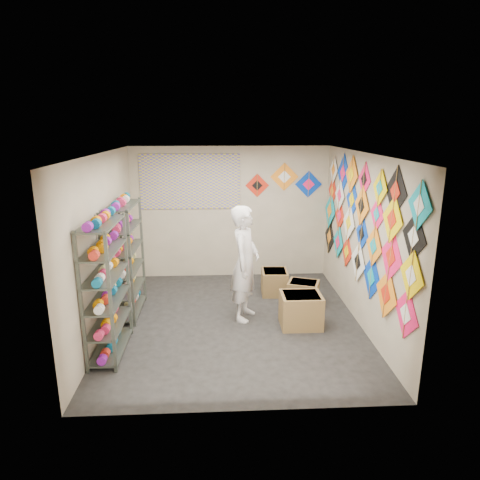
{
  "coord_description": "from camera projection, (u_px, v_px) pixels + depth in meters",
  "views": [
    {
      "loc": [
        -0.25,
        -6.37,
        3.12
      ],
      "look_at": [
        0.1,
        0.3,
        1.3
      ],
      "focal_mm": 32.0,
      "sensor_mm": 36.0,
      "label": 1
    }
  ],
  "objects": [
    {
      "name": "carton_b",
      "position": [
        303.0,
        293.0,
        7.59
      ],
      "size": [
        0.63,
        0.58,
        0.43
      ],
      "primitive_type": "cube",
      "rotation": [
        0.0,
        0.0,
        -0.35
      ],
      "color": "olive",
      "rests_on": "ground"
    },
    {
      "name": "kite_wall_display",
      "position": [
        361.0,
        224.0,
        6.65
      ],
      "size": [
        0.06,
        4.36,
        2.05
      ],
      "color": "#FF185C",
      "rests_on": "room_walls"
    },
    {
      "name": "back_wall_kites",
      "position": [
        286.0,
        182.0,
        8.67
      ],
      "size": [
        1.57,
        0.02,
        0.72
      ],
      "color": "red",
      "rests_on": "room_walls"
    },
    {
      "name": "string_spools",
      "position": [
        117.0,
        267.0,
        6.42
      ],
      "size": [
        0.12,
        2.36,
        0.12
      ],
      "color": "#DF2755",
      "rests_on": "ground"
    },
    {
      "name": "poster",
      "position": [
        190.0,
        182.0,
        8.56
      ],
      "size": [
        2.0,
        0.01,
        1.1
      ],
      "primitive_type": "cube",
      "color": "#5B50AD",
      "rests_on": "room_walls"
    },
    {
      "name": "shopkeeper",
      "position": [
        245.0,
        263.0,
        6.89
      ],
      "size": [
        0.97,
        0.87,
        1.89
      ],
      "primitive_type": "imported",
      "rotation": [
        0.0,
        0.0,
        1.24
      ],
      "color": "silver",
      "rests_on": "ground"
    },
    {
      "name": "carton_a",
      "position": [
        301.0,
        310.0,
        6.77
      ],
      "size": [
        0.64,
        0.53,
        0.53
      ],
      "primitive_type": "cube",
      "rotation": [
        0.0,
        0.0,
        -0.0
      ],
      "color": "olive",
      "rests_on": "ground"
    },
    {
      "name": "shelf_rack_back",
      "position": [
        126.0,
        260.0,
        7.07
      ],
      "size": [
        0.4,
        1.1,
        1.9
      ],
      "primitive_type": "cube",
      "color": "#4C5147",
      "rests_on": "ground"
    },
    {
      "name": "ground",
      "position": [
        235.0,
        322.0,
        6.97
      ],
      "size": [
        4.5,
        4.5,
        0.0
      ],
      "primitive_type": "plane",
      "color": "black"
    },
    {
      "name": "room_walls",
      "position": [
        235.0,
        224.0,
        6.54
      ],
      "size": [
        4.5,
        4.5,
        4.5
      ],
      "color": "#B9A88D",
      "rests_on": "ground"
    },
    {
      "name": "carton_c",
      "position": [
        274.0,
        282.0,
        8.08
      ],
      "size": [
        0.5,
        0.54,
        0.46
      ],
      "primitive_type": "cube",
      "rotation": [
        0.0,
        0.0,
        -0.04
      ],
      "color": "olive",
      "rests_on": "ground"
    },
    {
      "name": "shelf_rack_front",
      "position": [
        107.0,
        289.0,
        5.81
      ],
      "size": [
        0.4,
        1.1,
        1.9
      ],
      "primitive_type": "cube",
      "color": "#4C5147",
      "rests_on": "ground"
    }
  ]
}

